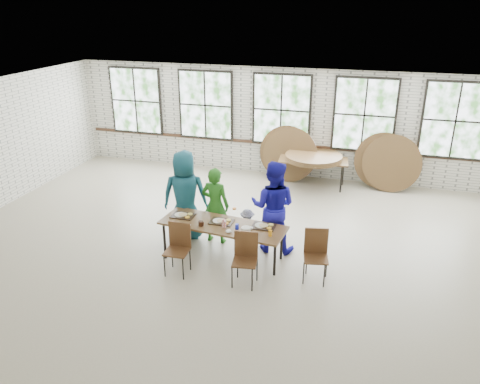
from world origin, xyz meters
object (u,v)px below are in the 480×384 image
(chair_near_left, at_px, (178,244))
(storage_table, at_px, (313,161))
(dining_table, at_px, (223,227))
(chair_near_right, at_px, (245,254))

(chair_near_left, xyz_separation_m, storage_table, (1.74, 4.97, 0.13))
(dining_table, bearing_deg, chair_near_right, -39.67)
(chair_near_right, height_order, storage_table, chair_near_right)
(storage_table, bearing_deg, chair_near_left, -114.86)
(chair_near_right, bearing_deg, chair_near_left, 171.58)
(dining_table, height_order, chair_near_right, chair_near_right)
(dining_table, xyz_separation_m, storage_table, (1.10, 4.33, -0.00))
(dining_table, relative_size, storage_table, 1.32)
(chair_near_right, xyz_separation_m, storage_table, (0.48, 4.97, 0.13))
(chair_near_left, relative_size, storage_table, 0.51)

